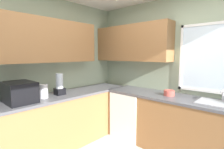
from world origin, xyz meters
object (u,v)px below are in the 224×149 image
dishwasher (132,114)px  kettle (44,91)px  sink_assembly (221,103)px  blender_appliance (60,85)px  bowl (169,93)px  microwave (19,92)px

dishwasher → kettle: kettle is taller
sink_assembly → blender_appliance: 2.43m
sink_assembly → bowl: size_ratio=3.36×
bowl → blender_appliance: bearing=-139.7°
bowl → blender_appliance: blender_appliance is taller
sink_assembly → microwave: bearing=-139.4°
bowl → sink_assembly: bearing=0.5°
microwave → sink_assembly: size_ratio=0.84×
dishwasher → bowl: bearing=2.4°
microwave → blender_appliance: blender_appliance is taller
sink_assembly → blender_appliance: (-2.12, -1.18, 0.15)m
microwave → bowl: (1.39, 1.81, -0.10)m
microwave → bowl: microwave is taller
microwave → bowl: 2.28m
dishwasher → blender_appliance: (-0.66, -1.15, 0.64)m
kettle → sink_assembly: bearing=35.0°
dishwasher → blender_appliance: 1.47m
microwave → dishwasher: bearing=69.6°
blender_appliance → microwave: bearing=-90.0°
kettle → blender_appliance: bearing=94.0°
kettle → bowl: size_ratio=1.25×
microwave → blender_appliance: 0.63m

